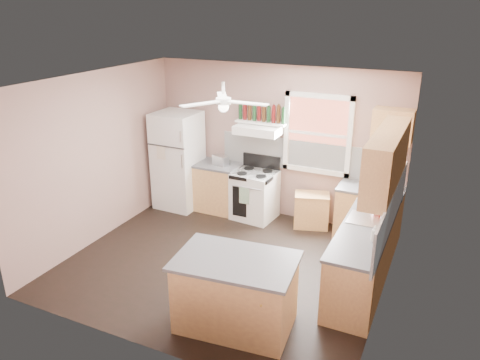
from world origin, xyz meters
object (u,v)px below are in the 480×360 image
at_px(toaster, 221,160).
at_px(island, 236,294).
at_px(stove, 255,195).
at_px(refrigerator, 178,160).
at_px(cart, 311,211).

height_order(toaster, island, toaster).
bearing_deg(island, stove, 103.28).
height_order(toaster, stove, toaster).
bearing_deg(island, refrigerator, 126.37).
bearing_deg(refrigerator, cart, 5.52).
distance_m(toaster, stove, 0.88).
relative_size(toaster, island, 0.21).
height_order(stove, island, same).
xyz_separation_m(refrigerator, stove, (1.51, 0.10, -0.47)).
bearing_deg(stove, toaster, -175.82).
bearing_deg(cart, refrigerator, 167.40).
height_order(refrigerator, island, refrigerator).
relative_size(toaster, stove, 0.33).
height_order(refrigerator, toaster, refrigerator).
bearing_deg(stove, island, -65.46).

